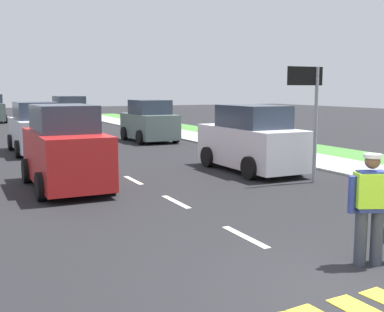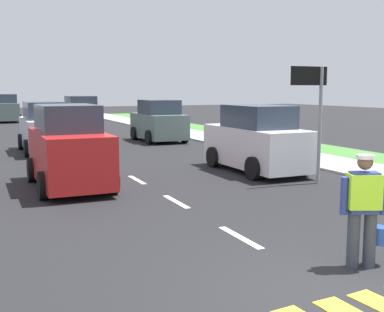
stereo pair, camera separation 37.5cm
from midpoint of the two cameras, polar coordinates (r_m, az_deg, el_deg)
ground_plane at (r=25.95m, az=-16.26°, el=1.78°), size 96.00×96.00×0.00m
sidewalk_right at (r=18.66m, az=12.46°, el=-0.35°), size 2.40×72.00×0.14m
grass_verge_right at (r=20.23m, az=17.80°, el=0.08°), size 2.40×72.00×0.06m
lane_center_line at (r=30.08m, az=-17.63°, el=2.52°), size 0.14×46.40×0.01m
road_worker at (r=7.57m, az=18.99°, el=-5.31°), size 0.76×0.44×1.67m
lane_direction_sign at (r=13.65m, az=12.82°, el=6.84°), size 1.16×0.11×3.20m
car_oncoming_second at (r=21.07m, az=-18.28°, el=3.00°), size 1.99×4.28×2.08m
car_parked_curbside at (r=15.54m, az=6.24°, el=1.80°), size 1.93×4.18×2.10m
car_oncoming_lead at (r=13.23m, az=-15.44°, el=0.70°), size 1.89×4.00×2.19m
car_outgoing_far at (r=30.85m, az=-14.57°, el=4.65°), size 2.04×4.28×2.19m
car_parked_far at (r=24.47m, az=-5.47°, el=3.97°), size 2.06×3.80×2.07m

